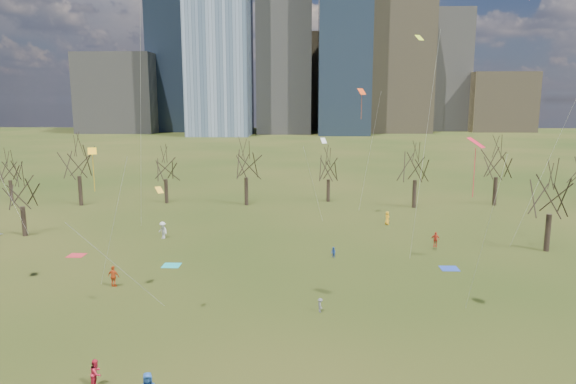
{
  "coord_description": "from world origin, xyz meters",
  "views": [
    {
      "loc": [
        1.51,
        -32.95,
        15.09
      ],
      "look_at": [
        0.0,
        12.0,
        7.0
      ],
      "focal_mm": 32.0,
      "sensor_mm": 36.0,
      "label": 1
    }
  ],
  "objects_px": {
    "blanket_navy": "(449,268)",
    "person_2": "(96,373)",
    "blanket_teal": "(171,265)",
    "person_4": "(114,276)",
    "blanket_crimson": "(76,255)"
  },
  "relations": [
    {
      "from": "person_4",
      "to": "blanket_teal",
      "type": "bearing_deg",
      "value": -106.98
    },
    {
      "from": "blanket_crimson",
      "to": "person_2",
      "type": "relative_size",
      "value": 1.02
    },
    {
      "from": "person_4",
      "to": "person_2",
      "type": "bearing_deg",
      "value": 120.88
    },
    {
      "from": "blanket_navy",
      "to": "person_4",
      "type": "xyz_separation_m",
      "value": [
        -28.76,
        -5.54,
        0.87
      ]
    },
    {
      "from": "blanket_crimson",
      "to": "person_2",
      "type": "xyz_separation_m",
      "value": [
        11.42,
        -23.06,
        0.77
      ]
    },
    {
      "from": "blanket_navy",
      "to": "person_4",
      "type": "distance_m",
      "value": 29.3
    },
    {
      "from": "blanket_navy",
      "to": "person_2",
      "type": "distance_m",
      "value": 31.59
    },
    {
      "from": "blanket_teal",
      "to": "blanket_crimson",
      "type": "relative_size",
      "value": 1.0
    },
    {
      "from": "blanket_navy",
      "to": "person_2",
      "type": "bearing_deg",
      "value": -140.0
    },
    {
      "from": "blanket_teal",
      "to": "blanket_navy",
      "type": "height_order",
      "value": "same"
    },
    {
      "from": "person_4",
      "to": "blanket_crimson",
      "type": "bearing_deg",
      "value": -36.74
    },
    {
      "from": "blanket_navy",
      "to": "person_4",
      "type": "bearing_deg",
      "value": -169.1
    },
    {
      "from": "person_2",
      "to": "blanket_navy",
      "type": "bearing_deg",
      "value": -47.57
    },
    {
      "from": "blanket_teal",
      "to": "blanket_crimson",
      "type": "bearing_deg",
      "value": 164.87
    },
    {
      "from": "blanket_teal",
      "to": "blanket_navy",
      "type": "xyz_separation_m",
      "value": [
        25.46,
        -0.02,
        0.0
      ]
    }
  ]
}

